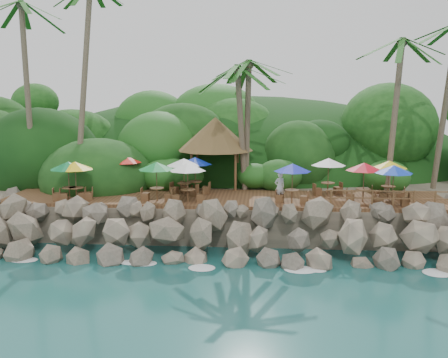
{
  "coord_description": "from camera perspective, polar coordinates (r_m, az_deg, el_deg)",
  "views": [
    {
      "loc": [
        2.33,
        -24.1,
        8.46
      ],
      "look_at": [
        0.0,
        6.0,
        3.4
      ],
      "focal_mm": 41.38,
      "sensor_mm": 36.0,
      "label": 1
    }
  ],
  "objects": [
    {
      "name": "seawall",
      "position": [
        27.2,
        -0.65,
        -6.07
      ],
      "size": [
        29.0,
        4.0,
        2.3
      ],
      "primitive_type": null,
      "color": "gray",
      "rests_on": "ground"
    },
    {
      "name": "railing",
      "position": [
        29.28,
        19.24,
        -1.96
      ],
      "size": [
        8.3,
        0.1,
        1.0
      ],
      "color": "brown",
      "rests_on": "terrace"
    },
    {
      "name": "jungle_hill",
      "position": [
        48.4,
        1.6,
        -0.55
      ],
      "size": [
        44.8,
        28.0,
        15.4
      ],
      "primitive_type": "ellipsoid",
      "color": "#143811",
      "rests_on": "ground"
    },
    {
      "name": "land_base",
      "position": [
        40.84,
        1.08,
        -0.94
      ],
      "size": [
        32.0,
        25.2,
        2.1
      ],
      "primitive_type": "cube",
      "color": "gray",
      "rests_on": "ground"
    },
    {
      "name": "ground",
      "position": [
        25.65,
        -1.05,
        -9.75
      ],
      "size": [
        140.0,
        140.0,
        0.0
      ],
      "primitive_type": "plane",
      "color": "#19514F",
      "rests_on": "ground"
    },
    {
      "name": "foam_line",
      "position": [
        25.92,
        -0.98,
        -9.47
      ],
      "size": [
        25.2,
        0.8,
        0.06
      ],
      "color": "white",
      "rests_on": "ground"
    },
    {
      "name": "jungle_foliage",
      "position": [
        40.07,
        0.99,
        -2.67
      ],
      "size": [
        44.0,
        16.0,
        12.0
      ],
      "primitive_type": null,
      "color": "#143811",
      "rests_on": "ground"
    },
    {
      "name": "waiter",
      "position": [
        29.51,
        6.17,
        -0.89
      ],
      "size": [
        0.74,
        0.63,
        1.72
      ],
      "primitive_type": "imported",
      "rotation": [
        0.0,
        0.0,
        3.57
      ],
      "color": "silver",
      "rests_on": "terrace"
    },
    {
      "name": "palapa",
      "position": [
        33.9,
        -0.96,
        5.0
      ],
      "size": [
        4.95,
        4.95,
        4.6
      ],
      "color": "brown",
      "rests_on": "ground"
    },
    {
      "name": "palms",
      "position": [
        33.05,
        1.45,
        16.29
      ],
      "size": [
        32.56,
        6.69,
        14.56
      ],
      "color": "brown",
      "rests_on": "ground"
    },
    {
      "name": "terrace",
      "position": [
        30.83,
        0.0,
        -2.2
      ],
      "size": [
        26.0,
        5.0,
        0.2
      ],
      "primitive_type": "cube",
      "color": "brown",
      "rests_on": "land_base"
    },
    {
      "name": "dining_clusters",
      "position": [
        30.02,
        0.5,
        1.31
      ],
      "size": [
        20.58,
        5.29,
        2.26
      ],
      "color": "brown",
      "rests_on": "terrace"
    }
  ]
}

